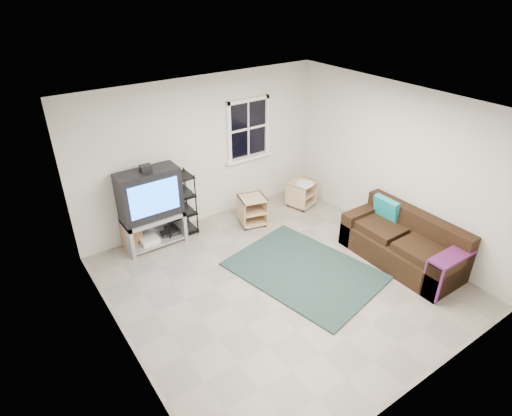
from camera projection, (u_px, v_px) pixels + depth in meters
room at (248, 133)px, 7.74m from camera, size 4.60×4.62×4.60m
tv_unit at (150, 202)px, 6.88m from camera, size 0.98×0.49×1.44m
av_rack at (178, 209)px, 7.29m from camera, size 0.56×0.41×1.13m
side_table_left at (252, 209)px, 7.72m from camera, size 0.55×0.55×0.53m
side_table_right at (300, 192)px, 8.28m from camera, size 0.56×0.56×0.53m
sofa at (404, 245)px, 6.68m from camera, size 0.84×1.89×0.87m
shag_rug at (304, 271)px, 6.58m from camera, size 1.99×2.45×0.03m
paper_bag at (132, 236)px, 7.07m from camera, size 0.30×0.19×0.43m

